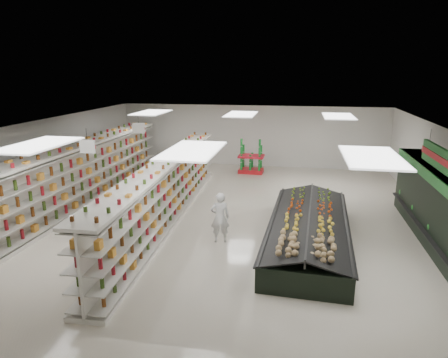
% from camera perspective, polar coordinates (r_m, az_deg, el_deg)
% --- Properties ---
extents(floor, '(16.00, 16.00, 0.00)m').
position_cam_1_polar(floor, '(14.00, -0.03, -5.50)').
color(floor, beige).
rests_on(floor, ground).
extents(ceiling, '(14.00, 16.00, 0.02)m').
position_cam_1_polar(ceiling, '(13.21, -0.03, 7.59)').
color(ceiling, white).
rests_on(ceiling, wall_back).
extents(wall_back, '(14.00, 0.02, 3.20)m').
position_cam_1_polar(wall_back, '(21.28, 3.93, 6.15)').
color(wall_back, silver).
rests_on(wall_back, floor).
extents(wall_front, '(14.00, 0.02, 3.20)m').
position_cam_1_polar(wall_front, '(6.39, -13.86, -17.07)').
color(wall_front, silver).
rests_on(wall_front, floor).
extents(wall_left, '(0.02, 16.00, 3.20)m').
position_cam_1_polar(wall_left, '(16.29, -25.04, 1.89)').
color(wall_left, silver).
rests_on(wall_left, floor).
extents(wall_right, '(0.02, 16.00, 3.20)m').
position_cam_1_polar(wall_right, '(14.08, 29.23, -0.55)').
color(wall_right, silver).
rests_on(wall_right, floor).
extents(produce_wall_case, '(0.93, 8.00, 2.20)m').
position_cam_1_polar(produce_wall_case, '(12.66, 29.09, -3.84)').
color(produce_wall_case, black).
rests_on(produce_wall_case, floor).
extents(aisle_sign_near, '(0.52, 0.06, 0.75)m').
position_cam_1_polar(aisle_sign_near, '(12.71, -18.92, 4.40)').
color(aisle_sign_near, white).
rests_on(aisle_sign_near, ceiling).
extents(aisle_sign_far, '(0.52, 0.06, 0.75)m').
position_cam_1_polar(aisle_sign_far, '(16.26, -12.09, 7.12)').
color(aisle_sign_far, white).
rests_on(aisle_sign_far, ceiling).
extents(hortifruti_banner, '(0.12, 3.20, 0.95)m').
position_cam_1_polar(hortifruti_banner, '(12.23, 28.67, 2.46)').
color(hortifruti_banner, '#1E7229').
rests_on(hortifruti_banner, ceiling).
extents(gondola_left, '(1.35, 13.57, 2.35)m').
position_cam_1_polar(gondola_left, '(15.36, -21.14, -0.44)').
color(gondola_left, white).
rests_on(gondola_left, floor).
extents(gondola_center, '(1.30, 11.97, 2.07)m').
position_cam_1_polar(gondola_center, '(13.65, -8.17, -1.99)').
color(gondola_center, white).
rests_on(gondola_center, floor).
extents(produce_island, '(2.64, 6.49, 0.95)m').
position_cam_1_polar(produce_island, '(12.18, 11.99, -6.92)').
color(produce_island, black).
rests_on(produce_island, floor).
extents(soda_endcap, '(1.28, 0.89, 1.59)m').
position_cam_1_polar(soda_endcap, '(19.88, 3.92, 3.07)').
color(soda_endcap, red).
rests_on(soda_endcap, floor).
extents(shopper_main, '(0.64, 0.50, 1.54)m').
position_cam_1_polar(shopper_main, '(11.83, -0.58, -5.52)').
color(shopper_main, white).
rests_on(shopper_main, floor).
extents(shopper_background, '(0.54, 0.80, 1.55)m').
position_cam_1_polar(shopper_background, '(17.60, -6.98, 1.40)').
color(shopper_background, tan).
rests_on(shopper_background, floor).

